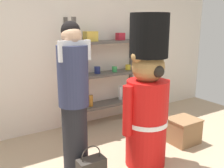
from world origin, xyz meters
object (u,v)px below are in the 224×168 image
merchandise_shelf (105,71)px  display_crate (183,131)px  teddy_bear_guard (147,97)px  person_shopper (74,99)px

merchandise_shelf → display_crate: 1.51m
teddy_bear_guard → display_crate: size_ratio=4.33×
merchandise_shelf → teddy_bear_guard: bearing=-101.7°
person_shopper → display_crate: 1.73m
display_crate → person_shopper: bearing=176.8°
merchandise_shelf → teddy_bear_guard: 1.42m
teddy_bear_guard → person_shopper: bearing=163.9°
merchandise_shelf → person_shopper: merchandise_shelf is taller
merchandise_shelf → teddy_bear_guard: (-0.29, -1.39, -0.05)m
merchandise_shelf → display_crate: bearing=-67.9°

